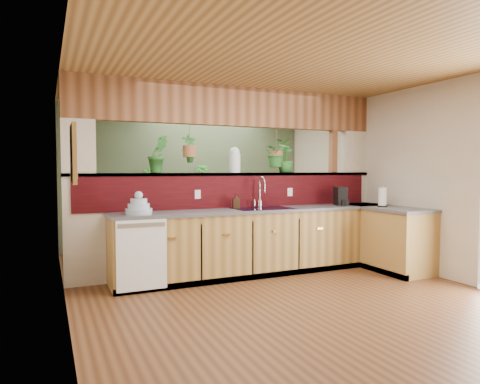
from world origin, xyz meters
name	(u,v)px	position (x,y,z in m)	size (l,w,h in m)	color
ground	(282,294)	(0.00, 0.00, 0.00)	(4.60, 7.00, 0.01)	#533119
ceiling	(284,66)	(0.00, 0.00, 2.60)	(4.60, 7.00, 0.01)	brown
wall_back	(189,177)	(0.00, 3.50, 1.30)	(4.60, 0.02, 2.60)	beige
wall_left	(66,184)	(-2.30, 0.00, 1.30)	(0.02, 7.00, 2.60)	beige
wall_right	(429,179)	(2.30, 0.00, 1.30)	(0.02, 7.00, 2.60)	beige
pass_through_partition	(237,187)	(0.03, 1.35, 1.19)	(4.60, 0.21, 2.60)	beige
pass_through_ledge	(235,174)	(0.00, 1.35, 1.37)	(4.60, 0.21, 0.04)	brown
header_beam	(235,107)	(0.00, 1.35, 2.33)	(4.60, 0.15, 0.55)	brown
sage_backwall	(190,177)	(0.00, 3.48, 1.30)	(4.55, 0.02, 2.55)	#4A5E40
countertop	(303,239)	(0.84, 0.87, 0.45)	(4.14, 1.52, 0.90)	olive
dishwasher	(142,255)	(-1.48, 0.66, 0.46)	(0.58, 0.03, 0.82)	white
navy_sink	(263,214)	(0.25, 0.98, 0.82)	(0.82, 0.50, 0.18)	black
framed_print	(74,154)	(-2.27, -0.80, 1.55)	(0.04, 0.35, 0.45)	olive
faucet	(261,191)	(0.30, 1.13, 1.14)	(0.19, 0.19, 0.44)	#B7B7B2
dish_stack	(139,207)	(-1.46, 0.91, 0.99)	(0.32, 0.32, 0.28)	#A2B6D1
soap_dispenser	(236,201)	(-0.09, 1.13, 1.00)	(0.09, 0.09, 0.21)	#3B2515
coffee_maker	(341,197)	(1.56, 0.96, 1.03)	(0.15, 0.25, 0.28)	black
paper_towel	(383,197)	(1.95, 0.50, 1.03)	(0.14, 0.14, 0.29)	black
glass_jar	(235,160)	(-0.01, 1.35, 1.57)	(0.16, 0.16, 0.36)	silver
ledge_plant_left	(158,154)	(-1.11, 1.35, 1.64)	(0.27, 0.22, 0.50)	#256423
ledge_plant_right	(285,158)	(0.82, 1.35, 1.60)	(0.24, 0.24, 0.43)	#256423
hanging_plant_a	(189,139)	(-0.68, 1.35, 1.85)	(0.21, 0.18, 0.51)	brown
hanging_plant_b	(277,142)	(0.67, 1.35, 1.85)	(0.43, 0.39, 0.53)	brown
shelving_console	(178,221)	(-0.31, 3.25, 0.50)	(1.61, 0.43, 1.07)	black
shelf_plant_a	(149,180)	(-0.82, 3.25, 1.26)	(0.24, 0.16, 0.45)	#256423
shelf_plant_b	(202,178)	(0.16, 3.25, 1.28)	(0.28, 0.28, 0.50)	#256423
floor_plant	(232,229)	(0.42, 2.44, 0.42)	(0.76, 0.65, 0.84)	#256423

